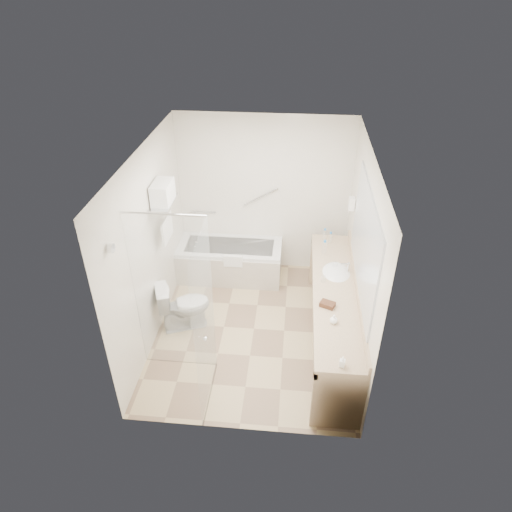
# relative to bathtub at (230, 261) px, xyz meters

# --- Properties ---
(floor) EXTENTS (3.20, 3.20, 0.00)m
(floor) POSITION_rel_bathtub_xyz_m (0.50, -1.24, -0.28)
(floor) COLOR tan
(floor) RESTS_ON ground
(ceiling) EXTENTS (2.60, 3.20, 0.10)m
(ceiling) POSITION_rel_bathtub_xyz_m (0.50, -1.24, 2.22)
(ceiling) COLOR white
(ceiling) RESTS_ON wall_back
(wall_back) EXTENTS (2.60, 0.10, 2.50)m
(wall_back) POSITION_rel_bathtub_xyz_m (0.50, 0.36, 0.97)
(wall_back) COLOR silver
(wall_back) RESTS_ON ground
(wall_front) EXTENTS (2.60, 0.10, 2.50)m
(wall_front) POSITION_rel_bathtub_xyz_m (0.50, -2.84, 0.97)
(wall_front) COLOR silver
(wall_front) RESTS_ON ground
(wall_left) EXTENTS (0.10, 3.20, 2.50)m
(wall_left) POSITION_rel_bathtub_xyz_m (-0.80, -1.24, 0.97)
(wall_left) COLOR silver
(wall_left) RESTS_ON ground
(wall_right) EXTENTS (0.10, 3.20, 2.50)m
(wall_right) POSITION_rel_bathtub_xyz_m (1.80, -1.24, 0.97)
(wall_right) COLOR silver
(wall_right) RESTS_ON ground
(bathtub) EXTENTS (1.60, 0.73, 0.59)m
(bathtub) POSITION_rel_bathtub_xyz_m (0.00, 0.00, 0.00)
(bathtub) COLOR silver
(bathtub) RESTS_ON floor
(grab_bar_short) EXTENTS (0.40, 0.03, 0.03)m
(grab_bar_short) POSITION_rel_bathtub_xyz_m (-0.45, 0.32, 0.67)
(grab_bar_short) COLOR silver
(grab_bar_short) RESTS_ON wall_back
(grab_bar_long) EXTENTS (0.53, 0.03, 0.33)m
(grab_bar_long) POSITION_rel_bathtub_xyz_m (0.45, 0.32, 0.97)
(grab_bar_long) COLOR silver
(grab_bar_long) RESTS_ON wall_back
(shower_enclosure) EXTENTS (0.96, 0.91, 2.11)m
(shower_enclosure) POSITION_rel_bathtub_xyz_m (-0.13, -2.16, 0.79)
(shower_enclosure) COLOR silver
(shower_enclosure) RESTS_ON floor
(towel_shelf) EXTENTS (0.24, 0.55, 0.81)m
(towel_shelf) POSITION_rel_bathtub_xyz_m (-0.67, -0.89, 1.48)
(towel_shelf) COLOR silver
(towel_shelf) RESTS_ON wall_left
(vanity_counter) EXTENTS (0.55, 2.70, 0.95)m
(vanity_counter) POSITION_rel_bathtub_xyz_m (1.52, -1.39, 0.36)
(vanity_counter) COLOR tan
(vanity_counter) RESTS_ON floor
(sink) EXTENTS (0.40, 0.52, 0.14)m
(sink) POSITION_rel_bathtub_xyz_m (1.55, -0.99, 0.54)
(sink) COLOR silver
(sink) RESTS_ON vanity_counter
(faucet) EXTENTS (0.03, 0.03, 0.14)m
(faucet) POSITION_rel_bathtub_xyz_m (1.70, -0.99, 0.65)
(faucet) COLOR silver
(faucet) RESTS_ON vanity_counter
(mirror) EXTENTS (0.02, 2.00, 1.20)m
(mirror) POSITION_rel_bathtub_xyz_m (1.79, -1.39, 1.27)
(mirror) COLOR #B0B6BC
(mirror) RESTS_ON wall_right
(hairdryer_unit) EXTENTS (0.08, 0.10, 0.18)m
(hairdryer_unit) POSITION_rel_bathtub_xyz_m (1.75, -0.19, 1.17)
(hairdryer_unit) COLOR white
(hairdryer_unit) RESTS_ON wall_right
(toilet) EXTENTS (0.80, 0.63, 0.69)m
(toilet) POSITION_rel_bathtub_xyz_m (-0.45, -1.25, 0.07)
(toilet) COLOR silver
(toilet) RESTS_ON floor
(amenity_basket) EXTENTS (0.20, 0.17, 0.06)m
(amenity_basket) POSITION_rel_bathtub_xyz_m (1.41, -1.71, 0.60)
(amenity_basket) COLOR #4C2B1B
(amenity_basket) RESTS_ON vanity_counter
(soap_bottle_a) EXTENTS (0.08, 0.13, 0.06)m
(soap_bottle_a) POSITION_rel_bathtub_xyz_m (1.52, -2.64, 0.60)
(soap_bottle_a) COLOR white
(soap_bottle_a) RESTS_ON vanity_counter
(soap_bottle_b) EXTENTS (0.11, 0.13, 0.09)m
(soap_bottle_b) POSITION_rel_bathtub_xyz_m (1.47, -2.00, 0.62)
(soap_bottle_b) COLOR white
(soap_bottle_b) RESTS_ON vanity_counter
(water_bottle_left) EXTENTS (0.07, 0.07, 0.22)m
(water_bottle_left) POSITION_rel_bathtub_xyz_m (1.41, -0.57, 0.68)
(water_bottle_left) COLOR silver
(water_bottle_left) RESTS_ON vanity_counter
(water_bottle_mid) EXTENTS (0.06, 0.06, 0.18)m
(water_bottle_mid) POSITION_rel_bathtub_xyz_m (1.50, -0.26, 0.66)
(water_bottle_mid) COLOR silver
(water_bottle_mid) RESTS_ON vanity_counter
(water_bottle_right) EXTENTS (0.06, 0.06, 0.19)m
(water_bottle_right) POSITION_rel_bathtub_xyz_m (1.42, -0.19, 0.66)
(water_bottle_right) COLOR silver
(water_bottle_right) RESTS_ON vanity_counter
(drinking_glass_near) EXTENTS (0.09, 0.09, 0.09)m
(drinking_glass_near) POSITION_rel_bathtub_xyz_m (1.54, -0.91, 0.62)
(drinking_glass_near) COLOR silver
(drinking_glass_near) RESTS_ON vanity_counter
(drinking_glass_far) EXTENTS (0.07, 0.07, 0.08)m
(drinking_glass_far) POSITION_rel_bathtub_xyz_m (1.38, -1.22, 0.61)
(drinking_glass_far) COLOR silver
(drinking_glass_far) RESTS_ON vanity_counter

